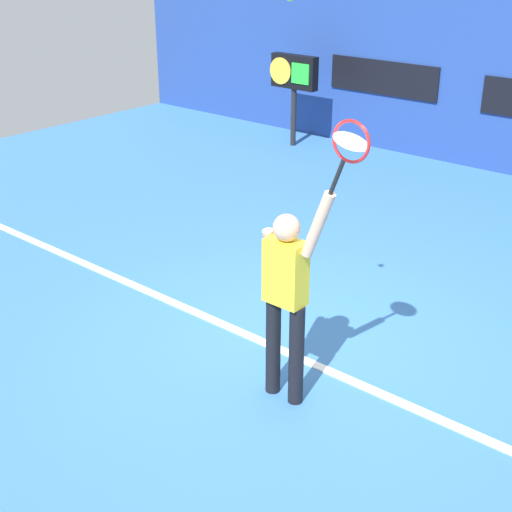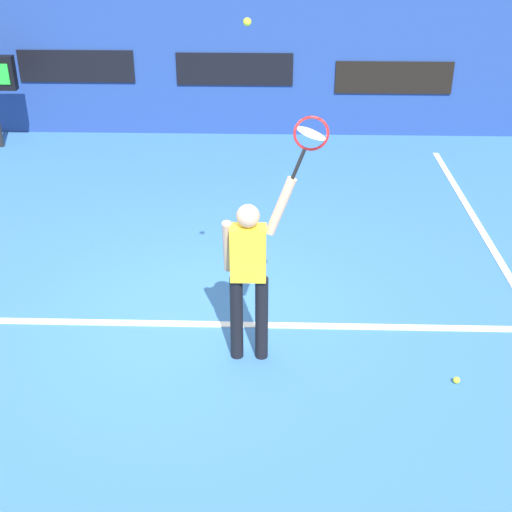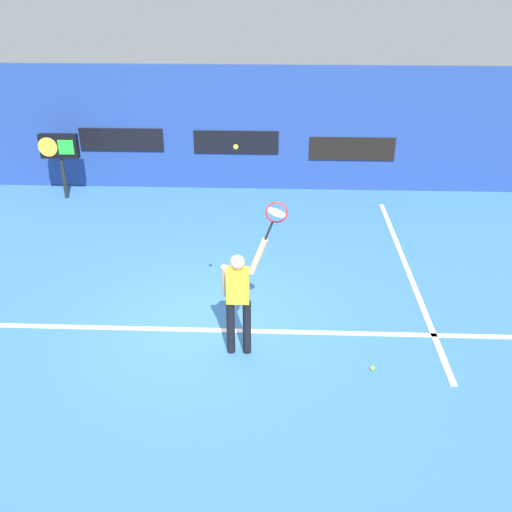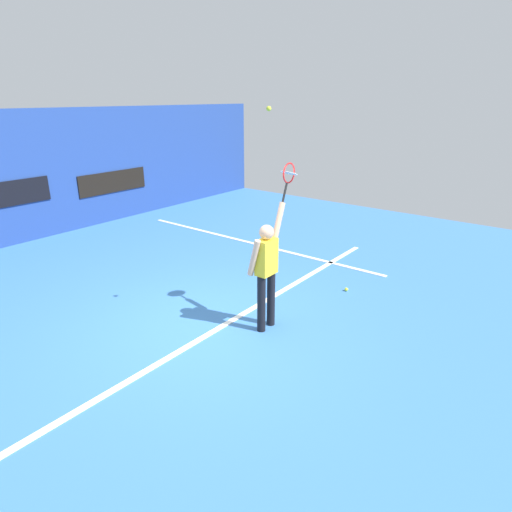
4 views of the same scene
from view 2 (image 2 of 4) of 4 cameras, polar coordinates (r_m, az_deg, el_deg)
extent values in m
plane|color=#3870B2|center=(7.85, -4.38, -4.76)|extent=(18.00, 18.00, 0.00)
cube|color=navy|center=(13.49, -1.78, 16.63)|extent=(18.00, 0.20, 3.18)
cube|color=black|center=(13.45, -1.79, 15.17)|extent=(2.20, 0.03, 0.60)
cube|color=black|center=(13.94, -14.63, 14.92)|extent=(2.20, 0.03, 0.60)
cube|color=black|center=(13.63, 11.32, 14.24)|extent=(2.20, 0.03, 0.60)
cube|color=white|center=(7.66, -4.54, -5.62)|extent=(10.00, 0.10, 0.01)
cube|color=white|center=(9.99, 18.51, 1.36)|extent=(0.10, 7.00, 0.01)
cylinder|color=black|center=(6.91, -1.61, -5.14)|extent=(0.13, 0.13, 0.92)
cylinder|color=black|center=(6.90, 0.47, -5.18)|extent=(0.13, 0.13, 0.92)
cube|color=yellow|center=(6.53, -0.65, 0.25)|extent=(0.34, 0.20, 0.55)
sphere|color=#D8A884|center=(6.36, -0.67, 3.32)|extent=(0.22, 0.22, 0.22)
cylinder|color=#D8A884|center=(6.31, 2.06, 4.13)|extent=(0.28, 0.09, 0.58)
cylinder|color=#D8A884|center=(6.60, -2.36, 0.79)|extent=(0.09, 0.23, 0.58)
cylinder|color=black|center=(6.16, 3.54, 7.63)|extent=(0.14, 0.03, 0.29)
torus|color=red|center=(6.08, 4.59, 10.06)|extent=(0.40, 0.02, 0.40)
cylinder|color=silver|center=(6.08, 4.59, 10.06)|extent=(0.25, 0.27, 0.10)
sphere|color=#CCE033|center=(5.84, -0.73, 18.78)|extent=(0.07, 0.07, 0.07)
sphere|color=#CCE033|center=(7.06, 16.23, -9.82)|extent=(0.07, 0.07, 0.07)
camera|label=1|loc=(3.43, 62.11, 4.38)|focal=50.66mm
camera|label=3|loc=(2.15, 172.41, 8.60)|focal=41.04mm
camera|label=4|loc=(5.66, -64.84, 4.11)|focal=30.62mm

